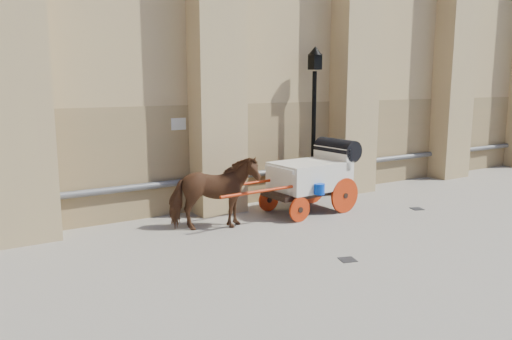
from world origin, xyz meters
TOP-DOWN VIEW (x-y plane):
  - ground at (0.00, 0.00)m, footprint 90.00×90.00m
  - horse at (-1.90, 2.11)m, footprint 2.36×1.57m
  - carriage at (1.34, 2.25)m, footprint 4.64×1.70m
  - street_lamp at (2.22, 3.42)m, footprint 0.44×0.44m
  - drain_grate_near at (-0.58, -1.31)m, footprint 0.40×0.40m
  - drain_grate_far at (3.99, 0.79)m, footprint 0.41×0.41m

SIDE VIEW (x-z plane):
  - ground at x=0.00m, z-range 0.00..0.00m
  - drain_grate_near at x=-0.58m, z-range 0.00..0.01m
  - drain_grate_far at x=3.99m, z-range 0.00..0.01m
  - horse at x=-1.90m, z-range 0.00..1.83m
  - carriage at x=1.34m, z-range 0.08..2.08m
  - street_lamp at x=2.22m, z-range 0.16..4.84m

